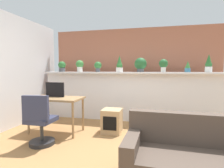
# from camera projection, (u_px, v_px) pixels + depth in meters

# --- Properties ---
(ground_plane) EXTENTS (12.00, 12.00, 0.00)m
(ground_plane) POSITION_uv_depth(u_px,v_px,m) (111.00, 156.00, 2.83)
(ground_plane) COLOR #9E7042
(divider_wall) EXTENTS (4.66, 0.16, 1.24)m
(divider_wall) POSITION_uv_depth(u_px,v_px,m) (130.00, 97.00, 4.72)
(divider_wall) COLOR silver
(divider_wall) RESTS_ON ground
(plant_shelf) EXTENTS (4.66, 0.38, 0.04)m
(plant_shelf) POSITION_uv_depth(u_px,v_px,m) (130.00, 73.00, 4.63)
(plant_shelf) COLOR silver
(plant_shelf) RESTS_ON divider_wall
(brick_wall_behind) EXTENTS (4.66, 0.10, 2.50)m
(brick_wall_behind) POSITION_uv_depth(u_px,v_px,m) (133.00, 73.00, 5.25)
(brick_wall_behind) COLOR #AD664C
(brick_wall_behind) RESTS_ON ground
(potted_plant_0) EXTENTS (0.21, 0.21, 0.29)m
(potted_plant_0) POSITION_uv_depth(u_px,v_px,m) (62.00, 66.00, 5.03)
(potted_plant_0) COLOR #4C4C51
(potted_plant_0) RESTS_ON plant_shelf
(potted_plant_1) EXTENTS (0.21, 0.21, 0.31)m
(potted_plant_1) POSITION_uv_depth(u_px,v_px,m) (80.00, 65.00, 4.96)
(potted_plant_1) COLOR silver
(potted_plant_1) RESTS_ON plant_shelf
(potted_plant_2) EXTENTS (0.20, 0.20, 0.27)m
(potted_plant_2) POSITION_uv_depth(u_px,v_px,m) (98.00, 66.00, 4.83)
(potted_plant_2) COLOR #4C4C51
(potted_plant_2) RESTS_ON plant_shelf
(potted_plant_3) EXTENTS (0.18, 0.18, 0.42)m
(potted_plant_3) POSITION_uv_depth(u_px,v_px,m) (119.00, 65.00, 4.64)
(potted_plant_3) COLOR silver
(potted_plant_3) RESTS_ON plant_shelf
(potted_plant_4) EXTENTS (0.31, 0.31, 0.36)m
(potted_plant_4) POSITION_uv_depth(u_px,v_px,m) (141.00, 64.00, 4.58)
(potted_plant_4) COLOR #4C4C51
(potted_plant_4) RESTS_ON plant_shelf
(potted_plant_5) EXTENTS (0.21, 0.21, 0.31)m
(potted_plant_5) POSITION_uv_depth(u_px,v_px,m) (163.00, 64.00, 4.39)
(potted_plant_5) COLOR silver
(potted_plant_5) RESTS_ON plant_shelf
(potted_plant_6) EXTENTS (0.13, 0.13, 0.27)m
(potted_plant_6) POSITION_uv_depth(u_px,v_px,m) (188.00, 67.00, 4.30)
(potted_plant_6) COLOR #386B84
(potted_plant_6) RESTS_ON plant_shelf
(potted_plant_7) EXTENTS (0.16, 0.16, 0.42)m
(potted_plant_7) POSITION_uv_depth(u_px,v_px,m) (209.00, 64.00, 4.22)
(potted_plant_7) COLOR silver
(potted_plant_7) RESTS_ON plant_shelf
(desk) EXTENTS (1.10, 0.60, 0.75)m
(desk) POSITION_uv_depth(u_px,v_px,m) (56.00, 101.00, 3.85)
(desk) COLOR #99754C
(desk) RESTS_ON ground
(tv_monitor) EXTENTS (0.42, 0.04, 0.31)m
(tv_monitor) POSITION_uv_depth(u_px,v_px,m) (55.00, 90.00, 3.92)
(tv_monitor) COLOR black
(tv_monitor) RESTS_ON desk
(office_chair) EXTENTS (0.47, 0.47, 0.91)m
(office_chair) POSITION_uv_depth(u_px,v_px,m) (40.00, 124.00, 3.17)
(office_chair) COLOR #262628
(office_chair) RESTS_ON ground
(side_cube_shelf) EXTENTS (0.40, 0.41, 0.50)m
(side_cube_shelf) POSITION_uv_depth(u_px,v_px,m) (112.00, 121.00, 3.86)
(side_cube_shelf) COLOR tan
(side_cube_shelf) RESTS_ON ground
(couch) EXTENTS (1.58, 0.81, 0.80)m
(couch) POSITION_uv_depth(u_px,v_px,m) (194.00, 163.00, 2.05)
(couch) COLOR brown
(couch) RESTS_ON ground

